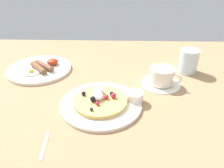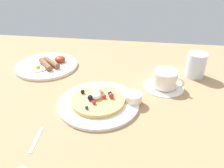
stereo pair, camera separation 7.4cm
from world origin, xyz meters
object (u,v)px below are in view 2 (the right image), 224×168
Objects in this scene: syrup_ramekin at (133,97)px; breakfast_plate at (47,66)px; teaspoon at (28,157)px; coffee_cup at (165,78)px; coffee_saucer at (164,86)px; pancake_plate at (99,103)px; water_glass at (196,65)px.

breakfast_plate is (-0.39, 0.22, -0.02)m from syrup_ramekin.
breakfast_plate reaches higher than teaspoon.
breakfast_plate is at bearing 168.52° from coffee_cup.
coffee_saucer is (0.11, 0.12, -0.02)m from syrup_ramekin.
teaspoon is (-0.34, -0.38, -0.00)m from coffee_saucer.
pancake_plate is 0.99× the size of breakfast_plate.
coffee_cup is 0.16m from water_glass.
water_glass is (0.34, 0.25, 0.04)m from pancake_plate.
breakfast_plate is at bearing 168.58° from coffee_saucer.
syrup_ramekin is 0.35m from teaspoon.
pancake_plate is 0.27m from teaspoon.
teaspoon is (-0.13, -0.24, -0.00)m from pancake_plate.
breakfast_plate is at bearing 138.98° from pancake_plate.
pancake_plate is 0.11m from syrup_ramekin.
pancake_plate is 0.42m from water_glass.
coffee_saucer is at bearing 48.08° from teaspoon.
syrup_ramekin is 0.37× the size of teaspoon.
water_glass is (0.62, 0.01, 0.04)m from breakfast_plate.
pancake_plate is 0.26m from coffee_cup.
breakfast_plate is 2.40× the size of coffee_cup.
water_glass reaches higher than breakfast_plate.
syrup_ramekin is 0.59× the size of water_glass.
coffee_cup is at bearing 47.91° from teaspoon.
coffee_cup is (0.22, 0.14, 0.03)m from pancake_plate.
coffee_cup is (0.00, -0.00, 0.03)m from coffee_saucer.
breakfast_plate reaches higher than coffee_saucer.
breakfast_plate is 0.62m from water_glass.
coffee_cup is at bearing 33.13° from pancake_plate.
coffee_cup is 0.51m from teaspoon.
water_glass is (0.23, 0.23, 0.02)m from syrup_ramekin.
pancake_plate reaches higher than coffee_saucer.
syrup_ramekin is at bearing -131.17° from coffee_saucer.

